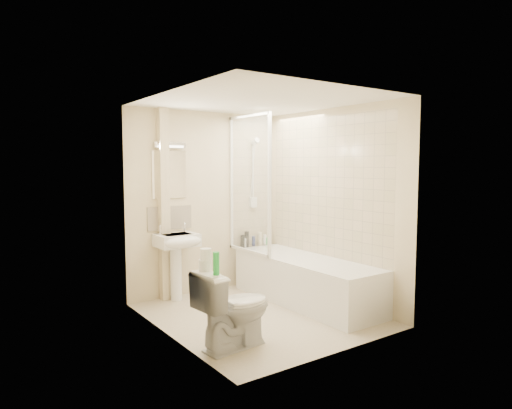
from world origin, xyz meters
TOP-DOWN VIEW (x-y plane):
  - floor at (0.00, 0.00)m, footprint 2.50×2.50m
  - wall_back at (0.00, 1.25)m, footprint 2.20×0.02m
  - wall_left at (-1.10, 0.00)m, footprint 0.02×2.50m
  - wall_right at (1.10, 0.00)m, footprint 0.02×2.50m
  - ceiling at (0.00, 0.00)m, footprint 2.20×2.50m
  - tile_back at (0.75, 1.24)m, footprint 0.70×0.01m
  - tile_right at (1.09, 0.07)m, footprint 0.01×2.10m
  - pipe_boxing at (-0.62, 1.19)m, footprint 0.12×0.12m
  - splashback at (-0.52, 1.24)m, footprint 0.60×0.02m
  - mirror at (-0.52, 1.24)m, footprint 0.46×0.01m
  - strip_light at (-0.52, 1.22)m, footprint 0.42×0.07m
  - bathtub at (0.75, 0.07)m, footprint 0.70×2.10m
  - shower_screen at (0.40, 0.80)m, footprint 0.04×0.92m
  - shower_fixture at (0.75, 1.19)m, footprint 0.10×0.16m
  - pedestal_sink at (-0.52, 1.01)m, footprint 0.50×0.47m
  - bottle_black_a at (0.54, 1.16)m, footprint 0.06×0.06m
  - bottle_white_a at (0.57, 1.16)m, footprint 0.05×0.05m
  - bottle_black_b at (0.61, 1.16)m, footprint 0.06×0.06m
  - bottle_blue at (0.72, 1.16)m, footprint 0.05×0.05m
  - bottle_cream at (0.84, 1.16)m, footprint 0.05×0.05m
  - bottle_white_b at (0.92, 1.16)m, footprint 0.05×0.05m
  - bottle_green at (0.93, 1.16)m, footprint 0.06×0.06m
  - toilet at (-0.72, -0.60)m, footprint 0.56×0.82m
  - toilet_roll_lower at (-0.98, -0.53)m, footprint 0.12×0.12m
  - toilet_roll_upper at (-0.97, -0.53)m, footprint 0.10×0.10m
  - green_bottle at (-0.98, -0.73)m, footprint 0.06×0.06m

SIDE VIEW (x-z plane):
  - floor at x=0.00m, z-range 0.00..0.00m
  - bathtub at x=0.75m, z-range 0.01..0.56m
  - toilet at x=-0.72m, z-range 0.00..0.75m
  - bottle_green at x=0.93m, z-range 0.55..0.65m
  - bottle_white_a at x=0.57m, z-range 0.55..0.68m
  - bottle_blue at x=0.72m, z-range 0.55..0.69m
  - bottle_white_b at x=0.92m, z-range 0.55..0.69m
  - bottle_black_a at x=0.54m, z-range 0.55..0.72m
  - bottle_cream at x=0.84m, z-range 0.55..0.73m
  - bottle_black_b at x=0.61m, z-range 0.55..0.77m
  - pedestal_sink at x=-0.52m, z-range 0.19..1.16m
  - toilet_roll_lower at x=-0.98m, z-range 0.75..0.85m
  - green_bottle at x=-0.98m, z-range 0.75..0.95m
  - toilet_roll_upper at x=-0.97m, z-range 0.85..0.95m
  - splashback at x=-0.52m, z-range 0.88..1.18m
  - wall_back at x=0.00m, z-range 0.00..2.40m
  - wall_left at x=-1.10m, z-range 0.00..2.40m
  - wall_right at x=1.10m, z-range 0.00..2.40m
  - pipe_boxing at x=-0.62m, z-range 0.00..2.40m
  - tile_back at x=0.75m, z-range 0.55..2.30m
  - tile_right at x=1.09m, z-range 0.55..2.30m
  - shower_screen at x=0.40m, z-range 0.55..2.35m
  - shower_fixture at x=0.75m, z-range 1.05..2.04m
  - mirror at x=-0.52m, z-range 1.28..1.88m
  - strip_light at x=-0.52m, z-range 1.92..1.98m
  - ceiling at x=0.00m, z-range 2.39..2.41m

